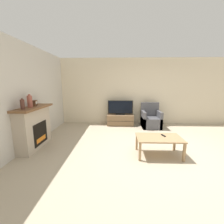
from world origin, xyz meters
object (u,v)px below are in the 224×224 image
object	(u,v)px
tv_stand	(120,120)
tv	(120,108)
fireplace	(34,127)
mantel_vase_centre_left	(30,101)
mantel_clock	(35,103)
coffee_table	(159,139)
armchair	(151,119)
remote	(163,135)
mantel_vase_left	(22,104)

from	to	relation	value
tv_stand	tv	xyz separation A→B (m)	(0.00, -0.00, 0.49)
fireplace	mantel_vase_centre_left	bearing A→B (deg)	-80.28
mantel_vase_centre_left	mantel_clock	world-z (taller)	mantel_vase_centre_left
mantel_clock	tv	size ratio (longest dim) A/B	0.15
mantel_vase_centre_left	mantel_clock	bearing A→B (deg)	89.81
fireplace	coffee_table	bearing A→B (deg)	-5.89
tv_stand	armchair	xyz separation A→B (m)	(1.18, -0.26, 0.09)
tv_stand	tv	size ratio (longest dim) A/B	1.05
mantel_clock	armchair	xyz separation A→B (m)	(3.46, 1.92, -0.87)
remote	armchair	bearing A→B (deg)	67.32
tv	remote	size ratio (longest dim) A/B	6.50
tv_stand	armchair	world-z (taller)	armchair
coffee_table	armchair	bearing A→B (deg)	82.12
fireplace	coffee_table	xyz separation A→B (m)	(3.14, -0.32, -0.17)
tv_stand	tv	bearing A→B (deg)	-90.00
remote	fireplace	bearing A→B (deg)	158.35
tv_stand	remote	distance (m)	2.74
mantel_clock	coffee_table	bearing A→B (deg)	-8.27
fireplace	armchair	xyz separation A→B (m)	(3.47, 2.05, -0.26)
mantel_vase_centre_left	fireplace	bearing A→B (deg)	99.72
mantel_vase_left	tv_stand	size ratio (longest dim) A/B	0.24
fireplace	mantel_vase_centre_left	xyz separation A→B (m)	(0.02, -0.10, 0.69)
fireplace	tv_stand	size ratio (longest dim) A/B	1.23
fireplace	mantel_vase_centre_left	size ratio (longest dim) A/B	3.97
mantel_vase_left	armchair	world-z (taller)	mantel_vase_left
remote	tv_stand	bearing A→B (deg)	93.49
mantel_vase_left	coffee_table	xyz separation A→B (m)	(3.13, 0.07, -0.82)
mantel_vase_centre_left	mantel_clock	size ratio (longest dim) A/B	2.19
tv_stand	coffee_table	xyz separation A→B (m)	(0.85, -2.64, 0.18)
fireplace	mantel_clock	xyz separation A→B (m)	(0.02, 0.13, 0.61)
tv	remote	distance (m)	2.73
armchair	remote	world-z (taller)	armchair
tv_stand	armchair	distance (m)	1.21
tv_stand	mantel_clock	bearing A→B (deg)	-136.17
tv_stand	mantel_vase_left	bearing A→B (deg)	-130.07
mantel_vase_left	mantel_clock	xyz separation A→B (m)	(0.00, 0.52, -0.04)
tv_stand	coffee_table	bearing A→B (deg)	-72.03
armchair	tv	bearing A→B (deg)	167.77
tv_stand	coffee_table	size ratio (longest dim) A/B	1.03
fireplace	mantel_vase_left	bearing A→B (deg)	-87.55
mantel_vase_left	fireplace	bearing A→B (deg)	92.45
mantel_vase_left	coffee_table	size ratio (longest dim) A/B	0.24
mantel_clock	remote	size ratio (longest dim) A/B	0.97
mantel_vase_left	remote	world-z (taller)	mantel_vase_left
mantel_vase_centre_left	tv	world-z (taller)	mantel_vase_centre_left
fireplace	mantel_vase_centre_left	distance (m)	0.70
fireplace	tv	bearing A→B (deg)	45.24
tv_stand	tv	world-z (taller)	tv
mantel_vase_left	tv	distance (m)	3.57
mantel_clock	tv_stand	size ratio (longest dim) A/B	0.14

